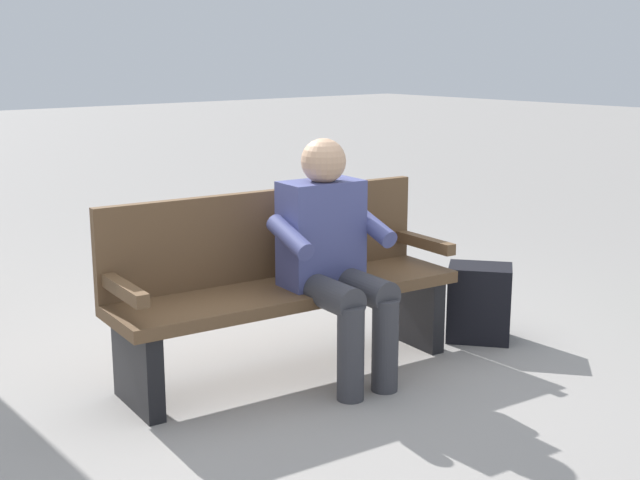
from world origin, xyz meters
name	(u,v)px	position (x,y,z in m)	size (l,w,h in m)	color
ground_plane	(290,372)	(0.00, 0.00, 0.00)	(40.00, 40.00, 0.00)	gray
bench_near	(281,281)	(-0.01, -0.07, 0.46)	(1.84, 0.67, 0.90)	brown
person_seated	(334,254)	(-0.14, 0.18, 0.63)	(0.60, 0.60, 1.18)	#474C84
backpack	(479,303)	(-1.13, 0.27, 0.21)	(0.41, 0.43, 0.43)	black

